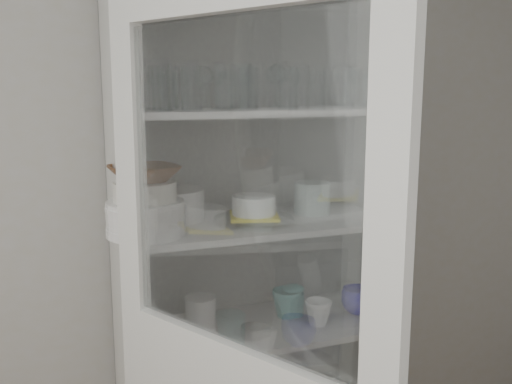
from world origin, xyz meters
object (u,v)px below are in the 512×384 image
object	(u,v)px
mug_teal	(287,303)
teal_jar	(293,302)
plate_stack_front	(146,218)
goblet_1	(244,86)
goblet_3	(344,83)
terracotta_bowl	(144,173)
yellow_trivet	(254,216)
mug_blue	(357,300)
pantry_cabinet	(250,298)
goblet_0	(205,85)
glass_platter	(254,220)
white_ramekin	(254,205)
white_canister	(201,315)
goblet_2	(276,84)
plate_stack_back	(173,204)
cream_bowl	(145,191)
grey_bowl_stack	(312,198)
measuring_cups	(253,331)
mug_white	(318,313)

from	to	relation	value
mug_teal	teal_jar	distance (m)	0.04
plate_stack_front	teal_jar	distance (m)	0.71
goblet_1	goblet_3	distance (m)	0.41
terracotta_bowl	yellow_trivet	size ratio (longest dim) A/B	1.29
plate_stack_front	mug_blue	world-z (taller)	plate_stack_front
pantry_cabinet	terracotta_bowl	distance (m)	0.68
goblet_0	glass_platter	distance (m)	0.51
glass_platter	mug_blue	xyz separation A→B (m)	(0.43, -0.01, -0.36)
white_ramekin	white_canister	bearing A→B (deg)	171.18
pantry_cabinet	plate_stack_front	size ratio (longest dim) A/B	8.26
goblet_2	plate_stack_back	size ratio (longest dim) A/B	0.74
terracotta_bowl	plate_stack_back	bearing A→B (deg)	55.09
pantry_cabinet	plate_stack_back	world-z (taller)	pantry_cabinet
cream_bowl	grey_bowl_stack	xyz separation A→B (m)	(0.65, 0.10, -0.08)
pantry_cabinet	goblet_0	bearing A→B (deg)	169.92
goblet_3	goblet_1	bearing A→B (deg)	179.64
mug_teal	goblet_0	bearing A→B (deg)	177.93
plate_stack_front	goblet_2	bearing A→B (deg)	16.84
pantry_cabinet	teal_jar	bearing A→B (deg)	-9.91
plate_stack_front	measuring_cups	bearing A→B (deg)	-3.34
goblet_1	goblet_3	size ratio (longest dim) A/B	0.85
mug_blue	teal_jar	distance (m)	0.25
terracotta_bowl	mug_teal	xyz separation A→B (m)	(0.54, 0.10, -0.55)
terracotta_bowl	measuring_cups	distance (m)	0.69
goblet_0	mug_blue	world-z (taller)	goblet_0
mug_blue	mug_white	world-z (taller)	mug_blue
teal_jar	white_canister	distance (m)	0.38
goblet_1	mug_white	xyz separation A→B (m)	(0.21, -0.21, -0.83)
glass_platter	mug_white	world-z (taller)	glass_platter
goblet_0	yellow_trivet	xyz separation A→B (m)	(0.14, -0.12, -0.46)
goblet_3	plate_stack_back	size ratio (longest dim) A/B	0.78
measuring_cups	glass_platter	bearing A→B (deg)	67.15
goblet_2	measuring_cups	xyz separation A→B (m)	(-0.16, -0.18, -0.87)
mug_teal	yellow_trivet	bearing A→B (deg)	-150.52
goblet_0	goblet_2	size ratio (longest dim) A/B	0.93
pantry_cabinet	plate_stack_back	xyz separation A→B (m)	(-0.28, 0.05, 0.38)
goblet_2	terracotta_bowl	distance (m)	0.61
white_ramekin	mug_white	bearing A→B (deg)	-14.79
goblet_3	mug_white	world-z (taller)	goblet_3
pantry_cabinet	mug_teal	size ratio (longest dim) A/B	18.09
plate_stack_back	grey_bowl_stack	size ratio (longest dim) A/B	1.70
goblet_2	yellow_trivet	world-z (taller)	goblet_2
cream_bowl	white_canister	world-z (taller)	cream_bowl
goblet_2	plate_stack_front	world-z (taller)	goblet_2
pantry_cabinet	plate_stack_back	size ratio (longest dim) A/B	9.12
goblet_0	white_canister	distance (m)	0.82
goblet_0	teal_jar	world-z (taller)	goblet_0
terracotta_bowl	goblet_3	bearing A→B (deg)	13.01
goblet_2	goblet_1	bearing A→B (deg)	163.07
white_canister	plate_stack_back	bearing A→B (deg)	120.78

